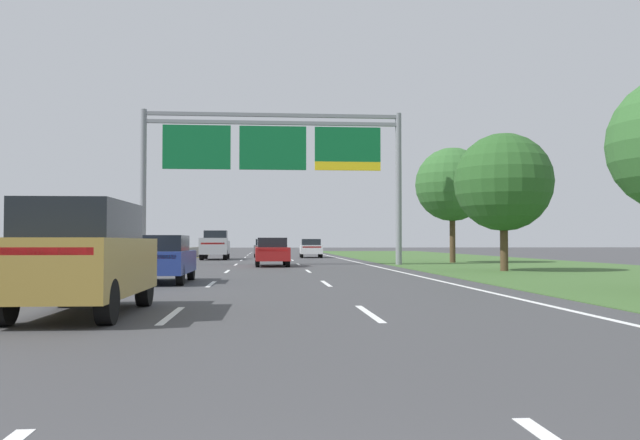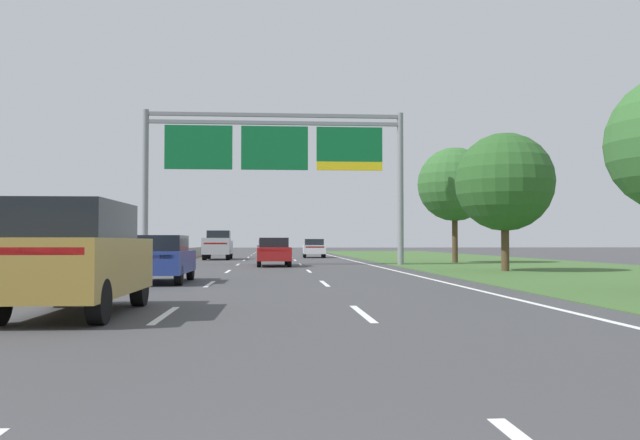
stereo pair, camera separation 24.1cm
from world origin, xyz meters
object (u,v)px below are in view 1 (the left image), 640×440
object	(u,v)px
car_white_right_lane_sedan	(311,248)
roadside_tree_far	(452,185)
roadside_tree_mid	(503,182)
car_blue_left_lane_sedan	(162,258)
car_gold_left_lane_suv	(83,256)
car_grey_centre_lane_sedan	(265,248)
overhead_sign_gantry	(273,155)
car_red_centre_lane_sedan	(272,251)
pickup_truck_silver	(215,245)

from	to	relation	value
car_white_right_lane_sedan	roadside_tree_far	world-z (taller)	roadside_tree_far
roadside_tree_mid	car_blue_left_lane_sedan	bearing A→B (deg)	-153.35
car_blue_left_lane_sedan	roadside_tree_far	distance (m)	24.83
car_gold_left_lane_suv	car_grey_centre_lane_sedan	bearing A→B (deg)	-3.61
overhead_sign_gantry	car_white_right_lane_sedan	distance (m)	19.23
car_grey_centre_lane_sedan	car_gold_left_lane_suv	size ratio (longest dim) A/B	0.94
car_grey_centre_lane_sedan	car_gold_left_lane_suv	world-z (taller)	car_gold_left_lane_suv
car_red_centre_lane_sedan	overhead_sign_gantry	bearing A→B (deg)	-3.74
car_grey_centre_lane_sedan	car_red_centre_lane_sedan	size ratio (longest dim) A/B	1.00
pickup_truck_silver	car_gold_left_lane_suv	size ratio (longest dim) A/B	1.15
overhead_sign_gantry	roadside_tree_far	distance (m)	12.02
car_gold_left_lane_suv	roadside_tree_far	size ratio (longest dim) A/B	0.64
car_white_right_lane_sedan	roadside_tree_mid	world-z (taller)	roadside_tree_mid
car_blue_left_lane_sedan	roadside_tree_far	xyz separation A→B (m)	(15.33, 19.08, 4.18)
car_grey_centre_lane_sedan	car_red_centre_lane_sedan	xyz separation A→B (m)	(0.38, -21.24, 0.00)
pickup_truck_silver	roadside_tree_far	distance (m)	18.71
car_blue_left_lane_sedan	overhead_sign_gantry	bearing A→B (deg)	-13.68
pickup_truck_silver	roadside_tree_mid	bearing A→B (deg)	-145.98
overhead_sign_gantry	car_white_right_lane_sedan	xyz separation A→B (m)	(3.44, 18.09, -5.53)
overhead_sign_gantry	car_blue_left_lane_sedan	distance (m)	17.16
car_gold_left_lane_suv	roadside_tree_far	distance (m)	32.82
car_blue_left_lane_sedan	car_white_right_lane_sedan	bearing A→B (deg)	-12.11
car_blue_left_lane_sedan	car_red_centre_lane_sedan	xyz separation A→B (m)	(3.79, 14.42, 0.00)
car_red_centre_lane_sedan	roadside_tree_far	xyz separation A→B (m)	(11.54, 4.66, 4.18)
car_white_right_lane_sedan	car_blue_left_lane_sedan	bearing A→B (deg)	169.55
pickup_truck_silver	car_blue_left_lane_sedan	xyz separation A→B (m)	(0.37, -28.47, -0.26)
car_gold_left_lane_suv	car_white_right_lane_sedan	bearing A→B (deg)	-8.80
overhead_sign_gantry	car_gold_left_lane_suv	xyz separation A→B (m)	(-3.81, -25.48, -5.25)
overhead_sign_gantry	car_grey_centre_lane_sedan	bearing A→B (deg)	91.26
overhead_sign_gantry	pickup_truck_silver	bearing A→B (deg)	108.39
car_white_right_lane_sedan	roadside_tree_far	bearing A→B (deg)	-149.78
car_grey_centre_lane_sedan	roadside_tree_far	xyz separation A→B (m)	(11.92, -16.58, 4.18)
car_grey_centre_lane_sedan	roadside_tree_mid	size ratio (longest dim) A/B	0.70
pickup_truck_silver	roadside_tree_far	xyz separation A→B (m)	(15.70, -9.39, 3.93)
overhead_sign_gantry	car_red_centre_lane_sedan	xyz separation A→B (m)	(-0.06, -1.36, -5.53)
car_red_centre_lane_sedan	roadside_tree_mid	xyz separation A→B (m)	(10.53, -7.23, 3.26)
overhead_sign_gantry	roadside_tree_mid	distance (m)	13.74
car_blue_left_lane_sedan	car_white_right_lane_sedan	size ratio (longest dim) A/B	0.99
overhead_sign_gantry	car_red_centre_lane_sedan	world-z (taller)	overhead_sign_gantry
car_grey_centre_lane_sedan	car_gold_left_lane_suv	bearing A→B (deg)	176.63
roadside_tree_far	car_white_right_lane_sedan	bearing A→B (deg)	118.53
pickup_truck_silver	car_red_centre_lane_sedan	bearing A→B (deg)	-164.10
overhead_sign_gantry	car_gold_left_lane_suv	world-z (taller)	overhead_sign_gantry
car_blue_left_lane_sedan	car_red_centre_lane_sedan	distance (m)	14.91
car_red_centre_lane_sedan	roadside_tree_far	world-z (taller)	roadside_tree_far
overhead_sign_gantry	car_white_right_lane_sedan	world-z (taller)	overhead_sign_gantry
car_grey_centre_lane_sedan	roadside_tree_mid	bearing A→B (deg)	-158.15
overhead_sign_gantry	roadside_tree_far	world-z (taller)	overhead_sign_gantry
roadside_tree_mid	roadside_tree_far	world-z (taller)	roadside_tree_far
roadside_tree_far	overhead_sign_gantry	bearing A→B (deg)	-163.98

